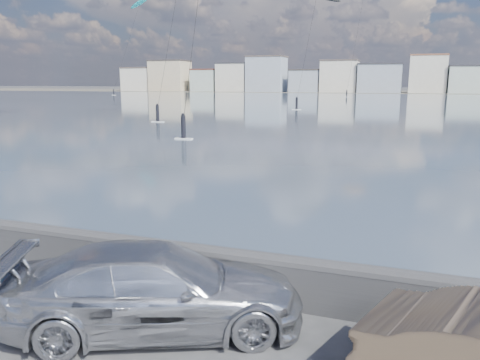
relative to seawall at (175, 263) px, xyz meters
name	(u,v)px	position (x,y,z in m)	size (l,w,h in m)	color
ground	(99,357)	(0.00, -2.70, -0.58)	(700.00, 700.00, 0.00)	#333335
bay_water	(383,104)	(0.00, 88.80, -0.58)	(500.00, 177.00, 0.00)	#354852
far_shore_strip	(396,92)	(0.00, 197.30, -0.57)	(500.00, 60.00, 0.00)	#4C473D
seawall	(175,263)	(0.00, 0.00, 0.00)	(400.00, 0.36, 1.08)	#28282B
far_buildings	(400,77)	(1.31, 183.30, 5.44)	(240.79, 13.26, 14.60)	silver
car_silver	(157,288)	(0.43, -1.54, 0.18)	(2.12, 5.22, 1.52)	#BABCC2
kitesurfer_2	(140,4)	(-81.55, 135.00, 28.94)	(8.89, 16.68, 32.05)	#19BFBF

